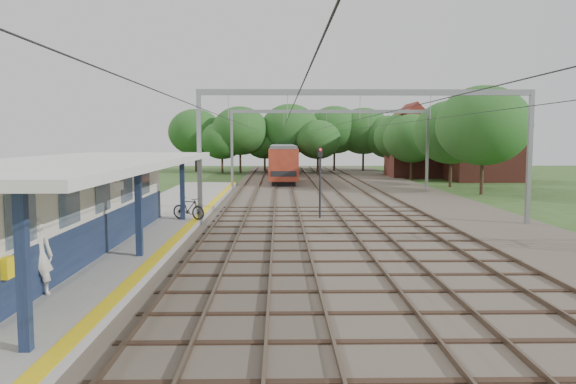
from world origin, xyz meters
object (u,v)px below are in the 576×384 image
object	(u,v)px
person	(38,257)
bicycle	(189,208)
train	(282,159)
signal_post	(320,176)

from	to	relation	value
person	bicycle	world-z (taller)	person
train	bicycle	bearing A→B (deg)	-97.23
bicycle	train	distance (m)	40.53
bicycle	person	bearing A→B (deg)	-161.33
person	train	xyz separation A→B (m)	(6.84, 54.19, 0.70)
train	person	bearing A→B (deg)	-97.19
person	bicycle	distance (m)	14.11
train	signal_post	world-z (taller)	signal_post
person	train	size ratio (longest dim) A/B	0.06
signal_post	train	bearing A→B (deg)	95.95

